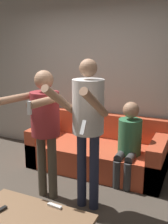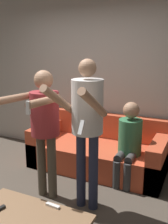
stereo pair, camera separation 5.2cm
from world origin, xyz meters
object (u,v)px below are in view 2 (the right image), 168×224
(person_standing_left, at_px, (44,120))
(remote_far, at_px, (53,206))
(person_standing_right, at_px, (87,118))
(couch, at_px, (99,151))
(coffee_table, at_px, (29,219))
(person_seated, at_px, (129,139))

(person_standing_left, xyz_separation_m, remote_far, (0.49, -0.63, -0.63))
(person_standing_left, relative_size, person_standing_right, 0.92)
(couch, distance_m, coffee_table, 1.91)
(person_standing_left, xyz_separation_m, person_seated, (0.81, 0.84, -0.39))
(person_standing_right, distance_m, person_seated, 1.00)
(remote_far, bearing_deg, person_standing_left, 128.10)
(person_seated, distance_m, coffee_table, 1.76)
(person_seated, bearing_deg, couch, 156.54)
(coffee_table, bearing_deg, couch, 92.76)
(person_standing_right, xyz_separation_m, person_seated, (0.26, 0.84, -0.49))
(couch, height_order, remote_far, couch)
(remote_far, bearing_deg, coffee_table, -120.14)
(person_standing_right, relative_size, coffee_table, 1.58)
(person_standing_right, height_order, person_seated, person_standing_right)
(person_standing_right, height_order, coffee_table, person_standing_right)
(person_standing_left, distance_m, coffee_table, 1.14)
(person_standing_right, distance_m, coffee_table, 1.15)
(person_standing_left, bearing_deg, remote_far, -51.90)
(couch, bearing_deg, person_standing_left, -104.52)
(person_seated, xyz_separation_m, coffee_table, (-0.44, -1.68, -0.28))
(person_seated, height_order, coffee_table, person_seated)
(couch, bearing_deg, person_seated, -23.46)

